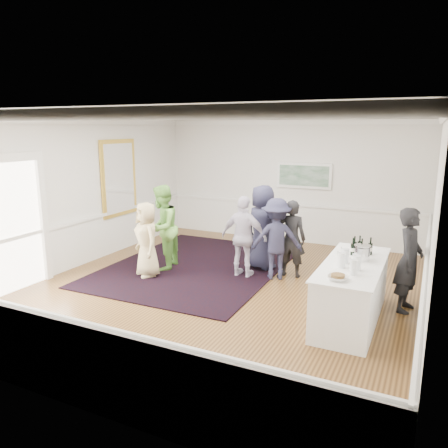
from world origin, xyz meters
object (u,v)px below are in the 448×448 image
at_px(guest_tan, 147,240).
at_px(guest_green, 162,228).
at_px(guest_dark_b, 291,239).
at_px(guest_navy, 262,227).
at_px(serving_table, 352,291).
at_px(guest_dark_a, 276,239).
at_px(bartender, 409,260).
at_px(ice_bucket, 362,253).
at_px(nut_bowl, 338,277).
at_px(guest_lilac, 244,237).

bearing_deg(guest_tan, guest_green, 122.09).
height_order(guest_tan, guest_dark_b, guest_dark_b).
bearing_deg(guest_navy, serving_table, 162.43).
height_order(serving_table, guest_green, guest_green).
relative_size(guest_dark_a, guest_navy, 0.90).
distance_m(bartender, guest_green, 4.88).
bearing_deg(ice_bucket, nut_bowl, -98.31).
height_order(guest_lilac, guest_dark_b, guest_lilac).
bearing_deg(guest_dark_a, guest_green, -13.67).
bearing_deg(guest_lilac, guest_dark_b, -152.16).
relative_size(guest_tan, ice_bucket, 5.93).
relative_size(guest_tan, guest_lilac, 0.92).
distance_m(guest_dark_b, ice_bucket, 2.12).
bearing_deg(serving_table, nut_bowl, -94.33).
bearing_deg(guest_navy, bartender, -177.30).
bearing_deg(guest_dark_a, serving_table, 117.05).
bearing_deg(guest_green, bartender, 78.05).
bearing_deg(guest_lilac, nut_bowl, 138.97).
bearing_deg(guest_green, guest_navy, 105.59).
bearing_deg(ice_bucket, guest_navy, 145.02).
bearing_deg(guest_tan, guest_navy, 71.91).
relative_size(bartender, guest_dark_a, 1.06).
distance_m(guest_tan, guest_dark_a, 2.62).
bearing_deg(guest_navy, ice_bucket, 166.92).
relative_size(ice_bucket, nut_bowl, 0.91).
height_order(guest_green, guest_navy, guest_green).
relative_size(guest_green, guest_dark_b, 1.15).
bearing_deg(guest_dark_a, guest_lilac, -8.69).
bearing_deg(bartender, guest_lilac, 90.81).
relative_size(serving_table, ice_bucket, 8.95).
bearing_deg(guest_dark_b, serving_table, 130.23).
height_order(guest_tan, guest_navy, guest_navy).
relative_size(guest_dark_b, ice_bucket, 6.12).
distance_m(guest_navy, nut_bowl, 3.44).
relative_size(guest_dark_a, guest_dark_b, 1.03).
distance_m(guest_dark_a, ice_bucket, 2.16).
xyz_separation_m(bartender, guest_dark_a, (-2.49, 0.56, -0.05)).
bearing_deg(serving_table, guest_lilac, 153.76).
xyz_separation_m(guest_lilac, guest_dark_a, (0.62, 0.18, -0.01)).
relative_size(bartender, ice_bucket, 6.72).
bearing_deg(guest_green, guest_lilac, 88.60).
bearing_deg(guest_navy, guest_tan, 59.60).
xyz_separation_m(bartender, guest_tan, (-4.90, -0.46, -0.10)).
relative_size(guest_green, nut_bowl, 6.41).
xyz_separation_m(serving_table, guest_dark_b, (-1.49, 1.60, 0.32)).
distance_m(serving_table, guest_dark_a, 2.22).
xyz_separation_m(guest_green, guest_navy, (1.91, 0.96, -0.00)).
bearing_deg(bartender, guest_green, 96.84).
height_order(guest_lilac, nut_bowl, guest_lilac).
distance_m(guest_dark_a, nut_bowl, 2.77).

